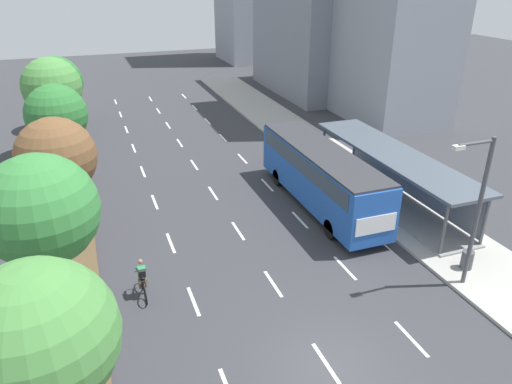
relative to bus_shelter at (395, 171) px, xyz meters
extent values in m
plane|color=#38383D|center=(-9.53, -10.43, -1.87)|extent=(140.00, 140.00, 0.00)
cube|color=brown|center=(-17.83, 9.57, -1.81)|extent=(2.60, 52.00, 0.12)
cube|color=#ADAAA3|center=(-0.28, 9.57, -1.79)|extent=(4.50, 52.00, 0.15)
cube|color=white|center=(-13.03, -5.21, -1.86)|extent=(0.14, 1.97, 0.01)
cube|color=white|center=(-13.03, -0.35, -1.86)|extent=(0.14, 1.97, 0.01)
cube|color=white|center=(-13.03, 4.52, -1.86)|extent=(0.14, 1.97, 0.01)
cube|color=white|center=(-13.03, 9.39, -1.86)|extent=(0.14, 1.97, 0.01)
cube|color=white|center=(-13.03, 14.25, -1.86)|extent=(0.14, 1.97, 0.01)
cube|color=white|center=(-13.03, 19.12, -1.86)|extent=(0.14, 1.97, 0.01)
cube|color=white|center=(-13.03, 23.98, -1.86)|extent=(0.14, 1.97, 0.01)
cube|color=white|center=(-13.03, 28.85, -1.86)|extent=(0.14, 1.97, 0.01)
cube|color=white|center=(-9.53, -10.08, -1.86)|extent=(0.14, 1.97, 0.01)
cube|color=white|center=(-9.53, -5.21, -1.86)|extent=(0.14, 1.97, 0.01)
cube|color=white|center=(-9.53, -0.35, -1.86)|extent=(0.14, 1.97, 0.01)
cube|color=white|center=(-9.53, 4.52, -1.86)|extent=(0.14, 1.97, 0.01)
cube|color=white|center=(-9.53, 9.39, -1.86)|extent=(0.14, 1.97, 0.01)
cube|color=white|center=(-9.53, 14.25, -1.86)|extent=(0.14, 1.97, 0.01)
cube|color=white|center=(-9.53, 19.12, -1.86)|extent=(0.14, 1.97, 0.01)
cube|color=white|center=(-9.53, 23.98, -1.86)|extent=(0.14, 1.97, 0.01)
cube|color=white|center=(-9.53, 28.85, -1.86)|extent=(0.14, 1.97, 0.01)
cube|color=white|center=(-6.03, -10.08, -1.86)|extent=(0.14, 1.97, 0.01)
cube|color=white|center=(-6.03, -5.21, -1.86)|extent=(0.14, 1.97, 0.01)
cube|color=white|center=(-6.03, -0.35, -1.86)|extent=(0.14, 1.97, 0.01)
cube|color=white|center=(-6.03, 4.52, -1.86)|extent=(0.14, 1.97, 0.01)
cube|color=white|center=(-6.03, 9.39, -1.86)|extent=(0.14, 1.97, 0.01)
cube|color=white|center=(-6.03, 14.25, -1.86)|extent=(0.14, 1.97, 0.01)
cube|color=white|center=(-6.03, 19.12, -1.86)|extent=(0.14, 1.97, 0.01)
cube|color=white|center=(-6.03, 23.98, -1.86)|extent=(0.14, 1.97, 0.01)
cube|color=white|center=(-6.03, 28.85, -1.86)|extent=(0.14, 1.97, 0.01)
cube|color=gray|center=(-0.28, 0.00, -1.67)|extent=(2.60, 12.41, 0.10)
cylinder|color=#56565B|center=(-1.46, -5.95, -0.32)|extent=(0.16, 0.16, 2.60)
cylinder|color=#56565B|center=(-1.46, 5.95, -0.32)|extent=(0.16, 0.16, 2.60)
cylinder|color=#56565B|center=(0.90, -5.95, -0.32)|extent=(0.16, 0.16, 2.60)
cylinder|color=#56565B|center=(0.90, 5.95, -0.32)|extent=(0.16, 0.16, 2.60)
cube|color=gray|center=(0.96, 0.00, -0.32)|extent=(0.10, 11.79, 2.34)
cube|color=#4C5660|center=(-0.28, 0.00, 1.06)|extent=(2.90, 12.81, 0.16)
cube|color=#2356B2|center=(-4.28, 0.90, -0.02)|extent=(2.50, 11.20, 2.80)
cube|color=#2D3D4C|center=(-4.28, 0.90, 0.83)|extent=(2.54, 10.30, 0.90)
cube|color=#333338|center=(-4.28, 0.90, 1.44)|extent=(2.45, 10.98, 0.12)
cube|color=#2D3D4C|center=(-4.28, 6.52, 0.33)|extent=(2.25, 0.06, 1.54)
cube|color=white|center=(-4.28, -4.72, -0.22)|extent=(2.12, 0.04, 0.90)
cylinder|color=black|center=(-5.38, 4.37, -1.37)|extent=(0.30, 1.00, 1.00)
cylinder|color=black|center=(-3.18, 4.37, -1.37)|extent=(0.30, 1.00, 1.00)
cylinder|color=black|center=(-5.38, -2.57, -1.37)|extent=(0.30, 1.00, 1.00)
cylinder|color=black|center=(-3.18, -2.57, -1.37)|extent=(0.30, 1.00, 1.00)
torus|color=black|center=(-14.86, -3.59, -1.51)|extent=(0.06, 0.72, 0.72)
torus|color=black|center=(-14.86, -4.69, -1.51)|extent=(0.06, 0.72, 0.72)
cylinder|color=black|center=(-14.86, -4.14, -1.23)|extent=(0.05, 0.94, 0.05)
cylinder|color=black|center=(-14.86, -4.24, -1.41)|extent=(0.05, 0.57, 0.42)
cylinder|color=black|center=(-14.86, -4.34, -1.21)|extent=(0.04, 0.04, 0.40)
cube|color=black|center=(-14.86, -4.34, -1.01)|extent=(0.12, 0.24, 0.06)
cylinder|color=black|center=(-14.86, -3.64, -0.96)|extent=(0.46, 0.04, 0.04)
cube|color=#2D844C|center=(-14.86, -4.16, -0.68)|extent=(0.30, 0.36, 0.59)
cube|color=black|center=(-14.86, -4.32, -0.66)|extent=(0.26, 0.26, 0.42)
sphere|color=#9E7051|center=(-14.86, -4.04, -0.26)|extent=(0.20, 0.20, 0.20)
cylinder|color=brown|center=(-14.98, -4.19, -1.08)|extent=(0.12, 0.42, 0.25)
cylinder|color=brown|center=(-14.98, -4.02, -1.34)|extent=(0.10, 0.17, 0.41)
cylinder|color=brown|center=(-14.74, -4.19, -1.08)|extent=(0.12, 0.42, 0.25)
cylinder|color=brown|center=(-14.74, -4.02, -1.34)|extent=(0.10, 0.17, 0.41)
cylinder|color=#2D844C|center=(-15.03, -3.94, -0.63)|extent=(0.09, 0.47, 0.28)
cylinder|color=#2D844C|center=(-14.69, -3.94, -0.63)|extent=(0.09, 0.47, 0.28)
sphere|color=#4C8E42|center=(-17.85, -11.09, 2.67)|extent=(3.81, 3.81, 3.81)
cylinder|color=brown|center=(-18.00, -4.65, -0.17)|extent=(0.28, 0.28, 3.14)
sphere|color=#38843D|center=(-18.00, -4.65, 2.90)|extent=(4.01, 4.01, 4.01)
cylinder|color=brown|center=(-17.63, 1.78, -0.30)|extent=(0.28, 0.28, 2.88)
sphere|color=brown|center=(-17.63, 1.78, 2.52)|extent=(3.69, 3.69, 3.69)
cylinder|color=brown|center=(-17.65, 8.22, -0.13)|extent=(0.28, 0.28, 3.23)
sphere|color=#2D7533|center=(-17.65, 8.22, 2.80)|extent=(3.51, 3.51, 3.51)
cylinder|color=brown|center=(-17.97, 14.65, -0.09)|extent=(0.28, 0.28, 3.31)
sphere|color=#4C8E42|center=(-17.97, 14.65, 3.07)|extent=(4.01, 4.01, 4.01)
cylinder|color=brown|center=(-17.92, 21.09, -0.64)|extent=(0.28, 0.28, 2.21)
sphere|color=#2D7533|center=(-17.92, 21.09, 2.03)|extent=(4.18, 4.18, 4.18)
cylinder|color=#4C4C51|center=(-1.93, -8.04, 1.53)|extent=(0.18, 0.18, 6.50)
cylinder|color=#4C4C51|center=(-2.73, -8.04, 4.63)|extent=(1.60, 0.12, 0.12)
cube|color=silver|center=(-3.53, -8.04, 4.56)|extent=(0.44, 0.24, 0.16)
cylinder|color=#4C4C51|center=(-1.08, -7.24, -1.29)|extent=(0.52, 0.52, 0.85)
cube|color=gray|center=(7.63, 26.48, 5.26)|extent=(8.10, 15.00, 14.26)
camera|label=1|loc=(-16.06, -20.99, 10.49)|focal=33.78mm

